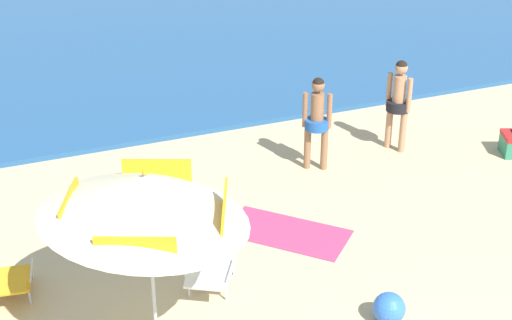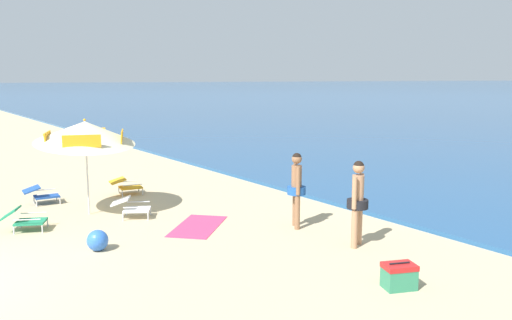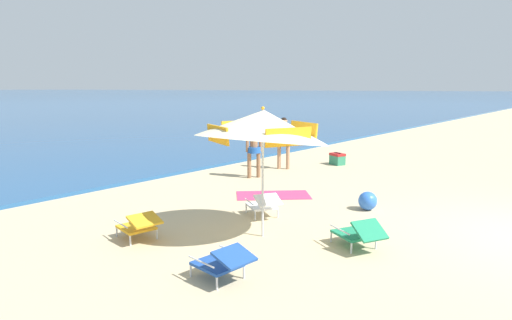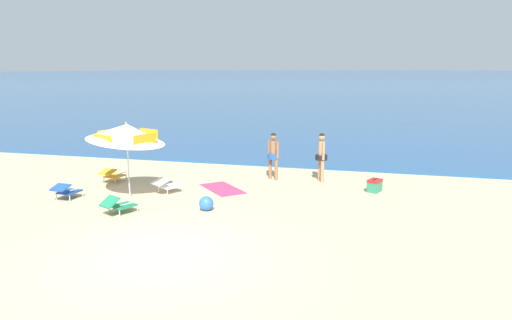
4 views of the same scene
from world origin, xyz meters
TOP-DOWN VIEW (x-y plane):
  - beach_umbrella_striped_main at (-2.97, 3.93)m, footprint 2.45×2.41m
  - lounge_chair_under_umbrella at (-2.06, 4.64)m, footprint 0.89×1.01m
  - lounge_chair_beside_umbrella at (-2.40, 2.34)m, footprint 0.86×1.03m
  - lounge_chair_facing_sea at (-4.50, 5.46)m, footprint 0.67×0.93m
  - lounge_chair_spare_folded at (-4.69, 3.23)m, footprint 0.63×0.90m
  - person_standing_near_shore at (0.78, 7.31)m, footprint 0.44×0.41m
  - person_standing_beside at (2.45, 7.45)m, footprint 0.41×0.46m
  - cooler_box at (4.29, 6.48)m, footprint 0.51×0.59m
  - beach_ball at (-0.21, 3.22)m, footprint 0.41×0.41m
  - beach_towel at (-0.53, 5.57)m, footprint 1.90×1.92m

SIDE VIEW (x-z plane):
  - beach_towel at x=-0.53m, z-range 0.00..0.01m
  - cooler_box at x=4.29m, z-range -0.01..0.42m
  - beach_ball at x=-0.21m, z-range 0.00..0.41m
  - lounge_chair_beside_umbrella at x=-2.40m, z-range 0.01..0.53m
  - lounge_chair_under_umbrella at x=-2.06m, z-range 0.02..0.53m
  - lounge_chair_spare_folded at x=-4.69m, z-range 0.03..0.53m
  - lounge_chair_facing_sea at x=-4.50m, z-range 0.03..0.53m
  - person_standing_near_shore at x=0.78m, z-range 0.13..1.79m
  - person_standing_beside at x=2.45m, z-range 0.13..1.83m
  - beach_umbrella_striped_main at x=-2.97m, z-range 0.79..3.20m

